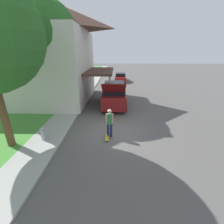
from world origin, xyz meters
The scene contains 10 objects.
ground_plane centered at (0.00, 0.00, 0.00)m, with size 120.00×120.00×0.00m, color #54514F.
lawn centered at (-8.00, 6.00, 0.04)m, with size 10.00×80.00×0.08m.
sidewalk centered at (-3.60, 6.00, 0.05)m, with size 1.80×80.00×0.10m.
house centered at (-7.52, 6.42, 4.91)m, with size 12.91×8.94×9.32m.
lawn_tree_far centered at (-5.20, 4.30, 5.91)m, with size 4.83×4.83×8.26m.
suv_parked centered at (0.07, 4.75, 1.05)m, with size 2.10×5.47×2.59m.
car_down_street centered at (0.94, 17.26, 0.66)m, with size 1.87×4.49×1.41m.
skateboarder centered at (-0.11, -0.75, 0.94)m, with size 0.41×0.22×1.69m.
skateboard centered at (-0.25, -0.97, 0.08)m, with size 0.21×0.76×0.10m.
fire_hydrant centered at (-3.68, -1.33, 0.46)m, with size 0.20×0.20×0.76m.
Camera 1 is at (0.23, -8.26, 4.54)m, focal length 24.00 mm.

